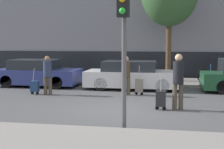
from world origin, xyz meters
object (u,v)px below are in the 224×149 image
parked_car_1 (132,76)px  pedestrian_center (126,73)px  traffic_light (124,27)px  parked_bicycle (214,75)px  pedestrian_left (48,73)px  trolley_left (35,86)px  pedestrian_right (178,78)px  trolley_right (161,99)px  trolley_center (139,85)px  parked_car_0 (38,73)px

parked_car_1 → pedestrian_center: size_ratio=2.75×
traffic_light → parked_bicycle: size_ratio=2.01×
pedestrian_left → trolley_left: bearing=-179.9°
pedestrian_right → parked_car_1: bearing=102.8°
pedestrian_right → parked_bicycle: size_ratio=1.02×
parked_car_1 → trolley_right: bearing=-72.2°
pedestrian_right → trolley_right: pedestrian_right is taller
parked_car_1 → trolley_right: 4.58m
pedestrian_center → parked_car_1: bearing=-109.1°
trolley_center → pedestrian_right: 3.10m
parked_car_1 → pedestrian_center: 1.78m
trolley_center → parked_bicycle: 5.07m
pedestrian_center → pedestrian_right: size_ratio=0.89×
trolley_left → trolley_right: size_ratio=0.95×
parked_car_0 → parked_bicycle: 8.90m
trolley_center → trolley_left: bearing=-171.2°
trolley_center → parked_bicycle: (3.50, 3.67, 0.10)m
pedestrian_center → pedestrian_right: bearing=112.0°
trolley_left → traffic_light: traffic_light is taller
parked_car_0 → traffic_light: size_ratio=1.14×
pedestrian_left → traffic_light: 6.32m
pedestrian_center → parked_bicycle: bearing=-153.3°
pedestrian_center → traffic_light: bearing=79.8°
trolley_left → pedestrian_left: bearing=8.4°
parked_car_1 → pedestrian_left: (-3.29, -2.18, 0.28)m
parked_bicycle → traffic_light: bearing=-110.8°
trolley_center → trolley_right: trolley_center is taller
pedestrian_right → trolley_right: bearing=-179.9°
parked_bicycle → trolley_left: bearing=-150.9°
trolley_right → pedestrian_right: bearing=11.8°
parked_car_0 → trolley_right: size_ratio=3.48×
pedestrian_center → parked_bicycle: (4.02, 3.82, -0.41)m
parked_car_0 → pedestrian_right: size_ratio=2.24×
trolley_left → parked_bicycle: bearing=29.1°
parked_car_1 → trolley_right: (1.40, -4.35, -0.25)m
trolley_left → trolley_right: 5.63m
pedestrian_right → parked_bicycle: 6.65m
trolley_center → pedestrian_right: (1.48, -2.64, 0.64)m
pedestrian_left → pedestrian_center: bearing=-0.8°
pedestrian_left → pedestrian_right: bearing=-29.9°
parked_car_1 → pedestrian_right: size_ratio=2.44×
pedestrian_center → traffic_light: (0.61, -5.18, 1.64)m
parked_car_1 → trolley_center: size_ratio=3.64×
pedestrian_left → pedestrian_center: pedestrian_left is taller
parked_car_0 → parked_car_1: size_ratio=0.92×
pedestrian_center → parked_bicycle: size_ratio=0.90×
trolley_left → traffic_light: 6.77m
trolley_center → traffic_light: traffic_light is taller
trolley_right → traffic_light: bearing=-108.3°
pedestrian_left → trolley_center: 3.82m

